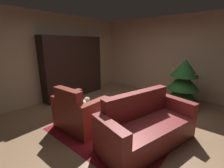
# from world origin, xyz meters

# --- Properties ---
(ground_plane) EXTENTS (6.60, 6.60, 0.00)m
(ground_plane) POSITION_xyz_m (0.00, 0.00, 0.00)
(ground_plane) COLOR #936D4E
(wall_back) EXTENTS (5.38, 0.06, 2.66)m
(wall_back) POSITION_xyz_m (0.00, 2.78, 1.33)
(wall_back) COLOR tan
(wall_back) RESTS_ON ground
(wall_left) EXTENTS (0.06, 5.62, 2.66)m
(wall_left) POSITION_xyz_m (-2.66, 0.00, 1.33)
(wall_left) COLOR tan
(wall_left) RESTS_ON ground
(area_rug) EXTENTS (2.36, 1.95, 0.01)m
(area_rug) POSITION_xyz_m (0.03, -0.34, 0.00)
(area_rug) COLOR maroon
(area_rug) RESTS_ON ground
(bookshelf_unit) EXTENTS (0.39, 2.17, 2.00)m
(bookshelf_unit) POSITION_xyz_m (-2.39, 0.63, 0.97)
(bookshelf_unit) COLOR black
(bookshelf_unit) RESTS_ON ground
(armchair_red) EXTENTS (1.03, 0.78, 0.94)m
(armchair_red) POSITION_xyz_m (-0.58, -0.75, 0.33)
(armchair_red) COLOR maroon
(armchair_red) RESTS_ON ground
(couch_red) EXTENTS (1.23, 1.99, 0.91)m
(couch_red) POSITION_xyz_m (0.76, -0.29, 0.31)
(couch_red) COLOR maroon
(couch_red) RESTS_ON ground
(coffee_table) EXTENTS (0.68, 0.68, 0.41)m
(coffee_table) POSITION_xyz_m (-0.03, -0.27, 0.37)
(coffee_table) COLOR black
(coffee_table) RESTS_ON ground
(book_stack_on_table) EXTENTS (0.20, 0.18, 0.14)m
(book_stack_on_table) POSITION_xyz_m (-0.03, -0.23, 0.48)
(book_stack_on_table) COLOR #284E86
(book_stack_on_table) RESTS_ON coffee_table
(bottle_on_table) EXTENTS (0.08, 0.08, 0.24)m
(bottle_on_table) POSITION_xyz_m (0.16, -0.27, 0.51)
(bottle_on_table) COLOR #115229
(bottle_on_table) RESTS_ON coffee_table
(decorated_tree) EXTENTS (0.95, 0.95, 1.37)m
(decorated_tree) POSITION_xyz_m (0.74, 1.87, 0.71)
(decorated_tree) COLOR brown
(decorated_tree) RESTS_ON ground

